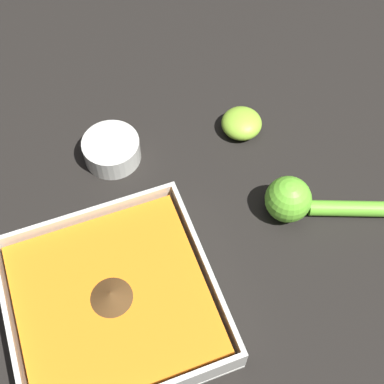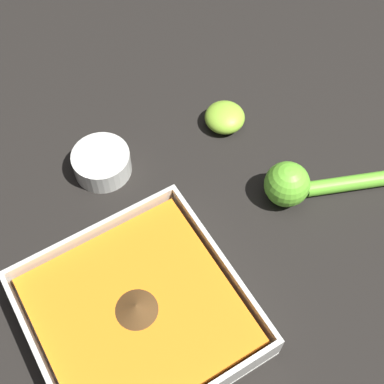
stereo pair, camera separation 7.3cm
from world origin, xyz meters
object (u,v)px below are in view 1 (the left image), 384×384
(lemon_squeezer, at_px, (304,201))
(lemon_half, at_px, (242,123))
(spice_bowl, at_px, (112,150))
(square_dish, at_px, (113,303))

(lemon_squeezer, height_order, lemon_half, lemon_squeezer)
(spice_bowl, height_order, lemon_half, spice_bowl)
(square_dish, distance_m, lemon_squeezer, 0.28)
(spice_bowl, bearing_deg, lemon_half, -95.68)
(spice_bowl, relative_size, lemon_half, 1.36)
(lemon_half, bearing_deg, spice_bowl, 84.32)
(lemon_squeezer, bearing_deg, square_dish, 30.70)
(square_dish, relative_size, lemon_squeezer, 1.22)
(lemon_half, bearing_deg, square_dish, 128.58)
(lemon_half, bearing_deg, lemon_squeezer, -172.47)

